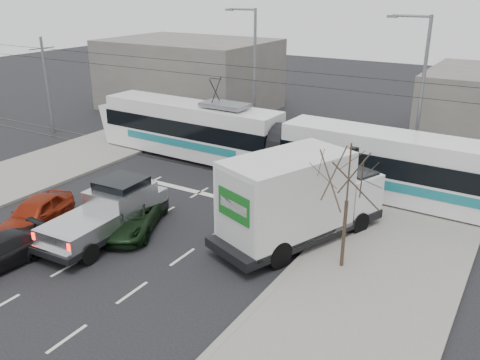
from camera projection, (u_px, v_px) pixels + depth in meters
The scene contains 15 objects.
ground at pixel (150, 247), 21.61m from camera, with size 120.00×120.00×0.00m, color black.
sidewalk_right at pixel (354, 311), 17.25m from camera, with size 6.00×60.00×0.15m, color gray.
rails at pixel (263, 176), 29.60m from camera, with size 60.00×1.60×0.03m, color #33302D.
building_left at pixel (190, 75), 44.85m from camera, with size 14.00×10.00×6.00m, color slate.
bare_tree at pixel (349, 179), 18.58m from camera, with size 2.40×2.40×5.00m.
traffic_signal at pixel (353, 169), 22.70m from camera, with size 0.44×0.44×3.60m.
street_lamp_near at pixel (419, 90), 27.43m from camera, with size 2.38×0.25×9.00m.
street_lamp_far at pixel (252, 68), 34.57m from camera, with size 2.38×0.25×9.00m.
catenary at pixel (264, 111), 28.20m from camera, with size 60.00×0.20×7.00m.
tram at pixel (282, 146), 28.90m from camera, with size 25.70×3.40×5.23m.
silver_pickup at pixel (111, 210), 22.35m from camera, with size 2.51×6.49×2.32m.
box_truck at pixel (298, 199), 21.43m from camera, with size 5.43×8.41×3.98m.
navy_pickup at pixel (319, 212), 22.35m from camera, with size 3.86×5.46×2.17m.
green_car at pixel (132, 215), 22.98m from camera, with size 2.27×4.93×1.37m, color black.
red_car at pixel (36, 213), 23.03m from camera, with size 1.73×4.29×1.46m, color maroon.
Camera 1 is at (13.14, -14.42, 10.43)m, focal length 38.00 mm.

